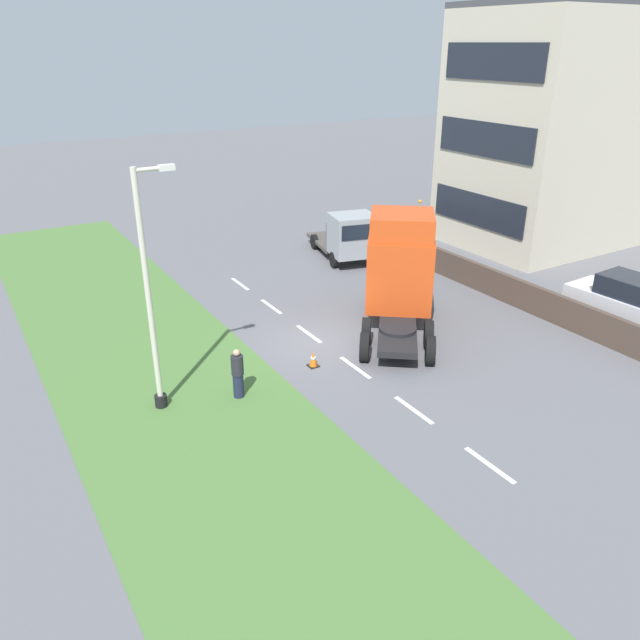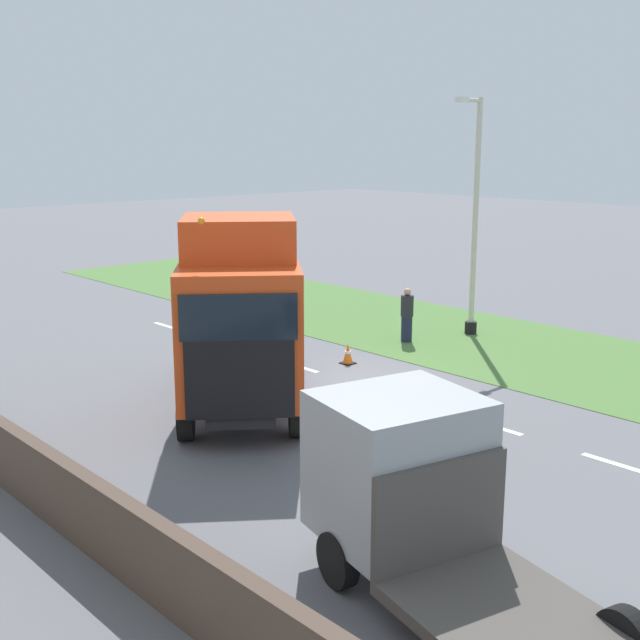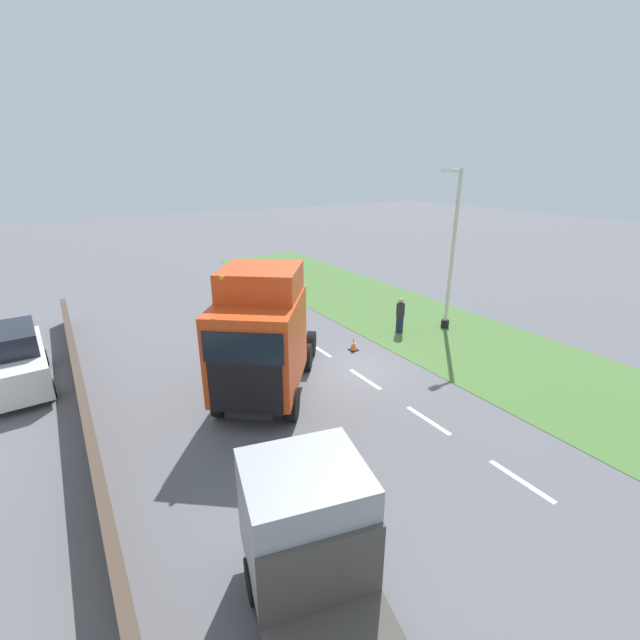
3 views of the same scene
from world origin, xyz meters
name	(u,v)px [view 1 (image 1 of 3)]	position (x,y,z in m)	size (l,w,h in m)	color
ground_plane	(321,343)	(0.00, 0.00, 0.00)	(120.00, 120.00, 0.00)	slate
grass_verge	(166,384)	(-6.00, 0.00, 0.01)	(7.00, 44.00, 0.01)	#4C7538
lane_markings	(331,350)	(0.00, -0.70, 0.00)	(0.16, 17.80, 0.00)	white
boundary_wall	(495,284)	(9.00, 0.00, 0.61)	(0.25, 24.00, 1.22)	#4C3D33
building_block	(561,129)	(18.21, 5.03, 6.10)	(11.26, 7.45, 13.29)	beige
lorry_cab	(400,267)	(3.76, 0.21, 2.25)	(5.90, 6.57, 4.64)	black
flatbed_truck	(349,237)	(6.09, 7.24, 1.38)	(3.31, 5.76, 2.61)	#999EA3
parked_car	(630,305)	(10.81, -5.23, 1.05)	(2.18, 4.75, 2.17)	silver
lamp_post	(152,307)	(-6.52, -1.27, 3.34)	(1.31, 0.38, 7.36)	black
pedestrian	(238,374)	(-4.27, -1.99, 0.82)	(0.39, 0.39, 1.69)	#1E233D
traffic_cone_lead	(313,359)	(-1.20, -1.46, 0.28)	(0.36, 0.36, 0.58)	black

